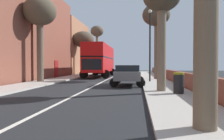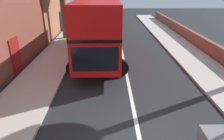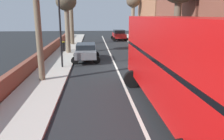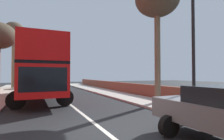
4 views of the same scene
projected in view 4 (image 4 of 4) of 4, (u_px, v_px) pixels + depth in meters
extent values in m
plane|color=black|center=(105.00, 132.00, 5.84)|extent=(84.00, 84.00, 0.00)
cube|color=silver|center=(105.00, 131.00, 5.84)|extent=(0.16, 54.00, 0.01)
cube|color=#B2ADA3|center=(209.00, 116.00, 7.84)|extent=(2.60, 60.00, 0.12)
cube|color=red|center=(39.00, 79.00, 13.47)|extent=(2.55, 10.80, 1.70)
cube|color=black|center=(39.00, 67.00, 13.50)|extent=(2.57, 10.69, 0.16)
cube|color=red|center=(40.00, 56.00, 13.52)|extent=(2.55, 10.80, 1.50)
cube|color=black|center=(44.00, 79.00, 8.58)|extent=(2.20, 0.07, 1.19)
cylinder|color=black|center=(65.00, 98.00, 10.63)|extent=(1.00, 0.30, 1.00)
cylinder|color=black|center=(16.00, 100.00, 9.58)|extent=(1.00, 0.30, 1.00)
cylinder|color=black|center=(52.00, 89.00, 17.31)|extent=(1.00, 0.30, 1.00)
cylinder|color=black|center=(22.00, 90.00, 16.26)|extent=(1.00, 0.30, 1.00)
cube|color=black|center=(29.00, 83.00, 23.19)|extent=(1.87, 4.18, 0.61)
cube|color=black|center=(30.00, 79.00, 23.02)|extent=(1.70, 2.31, 0.54)
cylinder|color=black|center=(22.00, 86.00, 23.96)|extent=(0.64, 0.23, 0.64)
cylinder|color=black|center=(37.00, 86.00, 24.74)|extent=(0.64, 0.23, 0.64)
cylinder|color=black|center=(21.00, 87.00, 21.62)|extent=(0.64, 0.23, 0.64)
cylinder|color=black|center=(38.00, 87.00, 22.40)|extent=(0.64, 0.23, 0.64)
cylinder|color=black|center=(169.00, 126.00, 5.34)|extent=(0.64, 0.22, 0.64)
cylinder|color=black|center=(211.00, 120.00, 6.12)|extent=(0.64, 0.22, 0.64)
cylinder|color=#7A6B56|center=(14.00, 60.00, 24.38)|extent=(0.51, 0.51, 7.43)
ellipsoid|color=brown|center=(14.00, 30.00, 24.49)|extent=(2.49, 2.49, 2.08)
cylinder|color=brown|center=(157.00, 55.00, 11.42)|extent=(0.37, 0.37, 6.04)
cylinder|color=black|center=(193.00, 46.00, 7.89)|extent=(0.14, 0.14, 6.00)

